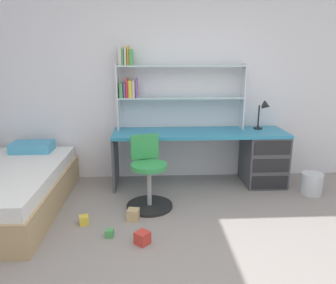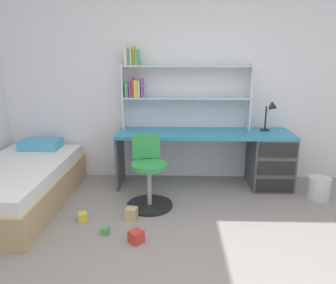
# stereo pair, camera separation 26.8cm
# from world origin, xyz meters

# --- Properties ---
(room_shell) EXTENTS (5.91, 5.73, 2.70)m
(room_shell) POSITION_xyz_m (-1.22, 1.22, 1.35)
(room_shell) COLOR silver
(room_shell) RESTS_ON ground_plane
(desk) EXTENTS (2.22, 0.60, 0.72)m
(desk) POSITION_xyz_m (0.83, 2.04, 0.41)
(desk) COLOR teal
(desk) RESTS_ON ground_plane
(bookshelf_hutch) EXTENTS (1.65, 0.22, 1.06)m
(bookshelf_hutch) POSITION_xyz_m (-0.25, 2.23, 1.32)
(bookshelf_hutch) COLOR silver
(bookshelf_hutch) RESTS_ON desk
(desk_lamp) EXTENTS (0.20, 0.17, 0.38)m
(desk_lamp) POSITION_xyz_m (1.09, 2.14, 0.97)
(desk_lamp) COLOR black
(desk_lamp) RESTS_ON desk
(swivel_chair) EXTENTS (0.52, 0.52, 0.80)m
(swivel_chair) POSITION_xyz_m (-0.43, 1.41, 0.32)
(swivel_chair) COLOR black
(swivel_chair) RESTS_ON ground_plane
(bed_platform) EXTENTS (1.02, 1.92, 0.59)m
(bed_platform) POSITION_xyz_m (-1.92, 1.40, 0.23)
(bed_platform) COLOR tan
(bed_platform) RESTS_ON ground_plane
(waste_bin) EXTENTS (0.26, 0.26, 0.27)m
(waste_bin) POSITION_xyz_m (1.58, 1.65, 0.13)
(waste_bin) COLOR silver
(waste_bin) RESTS_ON ground_plane
(toy_block_yellow_0) EXTENTS (0.11, 0.11, 0.09)m
(toy_block_yellow_0) POSITION_xyz_m (-1.08, 1.02, 0.05)
(toy_block_yellow_0) COLOR gold
(toy_block_yellow_0) RESTS_ON ground_plane
(toy_block_green_1) EXTENTS (0.08, 0.08, 0.07)m
(toy_block_green_1) POSITION_xyz_m (-0.80, 0.77, 0.04)
(toy_block_green_1) COLOR #479E51
(toy_block_green_1) RESTS_ON ground_plane
(toy_block_red_2) EXTENTS (0.16, 0.16, 0.11)m
(toy_block_red_2) POSITION_xyz_m (-0.48, 0.64, 0.06)
(toy_block_red_2) COLOR red
(toy_block_red_2) RESTS_ON ground_plane
(toy_block_natural_3) EXTENTS (0.13, 0.13, 0.12)m
(toy_block_natural_3) POSITION_xyz_m (-0.59, 1.09, 0.06)
(toy_block_natural_3) COLOR tan
(toy_block_natural_3) RESTS_ON ground_plane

